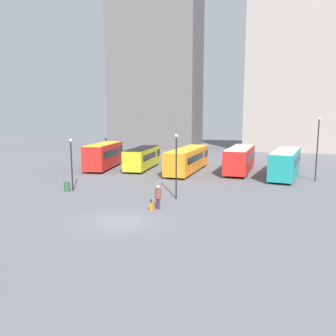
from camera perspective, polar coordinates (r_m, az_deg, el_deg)
name	(u,v)px	position (r m, az deg, el deg)	size (l,w,h in m)	color
ground_plane	(121,221)	(21.64, -8.17, -9.08)	(160.00, 160.00, 0.00)	slate
building_block_left	(157,53)	(75.67, -2.01, 19.46)	(18.66, 12.64, 41.35)	#5B5656
building_block_right	(315,40)	(72.87, 24.17, 19.67)	(25.29, 10.24, 42.66)	gray
bus_0	(104,155)	(43.69, -11.06, 2.25)	(3.87, 9.54, 3.29)	red
bus_1	(143,157)	(42.82, -4.42, 1.87)	(2.99, 9.29, 2.74)	gold
bus_2	(188,159)	(40.48, 3.52, 1.62)	(3.09, 12.00, 2.91)	orange
bus_3	(240,158)	(41.11, 12.47, 1.65)	(3.23, 10.59, 3.06)	red
bus_4	(285,163)	(38.75, 19.78, 0.90)	(4.07, 10.21, 3.06)	#19847F
traveler	(158,195)	(23.78, -1.75, -4.72)	(0.53, 0.53, 1.78)	#382D4C
suitcase	(152,206)	(23.70, -2.79, -6.67)	(0.27, 0.46, 0.85)	#B27A1E
lamp_post_0	(176,161)	(26.46, 1.45, 1.27)	(0.28, 0.28, 5.32)	black
lamp_post_1	(318,145)	(37.18, 24.59, 3.72)	(0.28, 0.28, 6.66)	black
lamp_post_2	(71,160)	(30.72, -16.46, 1.38)	(0.28, 0.28, 4.73)	black
trash_bin	(67,187)	(31.00, -17.18, -3.13)	(0.52, 0.52, 0.85)	#285633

